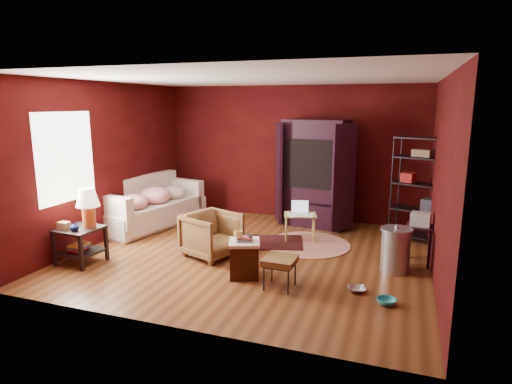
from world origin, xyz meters
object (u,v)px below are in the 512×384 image
hamper (244,258)px  laptop_desk (300,217)px  side_table (84,219)px  wire_shelving (420,185)px  tv_armoire (315,171)px  sofa (153,205)px  armchair (212,233)px

hamper → laptop_desk: 1.92m
side_table → wire_shelving: wire_shelving is taller
side_table → laptop_desk: bearing=37.2°
hamper → tv_armoire: bearing=82.5°
side_table → hamper: 2.56m
sofa → hamper: (2.64, -1.78, -0.17)m
armchair → laptop_desk: size_ratio=1.12×
sofa → wire_shelving: (4.98, 0.75, 0.58)m
sofa → armchair: bearing=-110.3°
hamper → armchair: bearing=142.9°
laptop_desk → tv_armoire: size_ratio=0.33×
sofa → laptop_desk: size_ratio=3.25×
armchair → side_table: bearing=138.4°
armchair → wire_shelving: (3.13, 1.93, 0.63)m
armchair → laptop_desk: (1.14, 1.29, 0.04)m
hamper → tv_armoire: (0.39, 2.94, 0.83)m
hamper → laptop_desk: bearing=79.4°
hamper → laptop_desk: (0.35, 1.88, 0.16)m
sofa → armchair: size_ratio=2.91×
armchair → side_table: 1.96m
armchair → wire_shelving: size_ratio=0.42×
laptop_desk → wire_shelving: size_ratio=0.38×
side_table → laptop_desk: (2.86, 2.17, -0.26)m
sofa → side_table: size_ratio=1.96×
sofa → wire_shelving: size_ratio=1.22×
side_table → wire_shelving: 5.63m
sofa → wire_shelving: 5.07m
wire_shelving → armchair: bearing=-128.7°
armchair → tv_armoire: tv_armoire is taller
armchair → wire_shelving: 3.74m
tv_armoire → wire_shelving: size_ratio=1.14×
armchair → tv_armoire: size_ratio=0.37×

